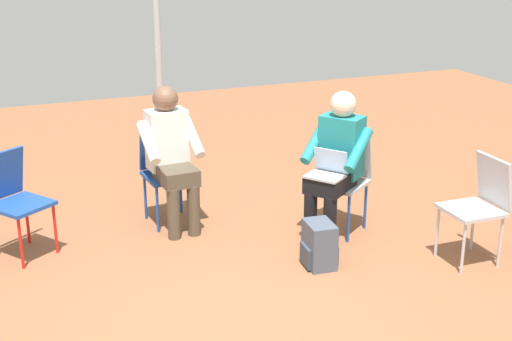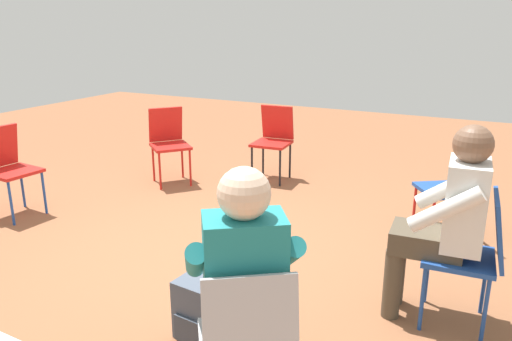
% 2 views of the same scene
% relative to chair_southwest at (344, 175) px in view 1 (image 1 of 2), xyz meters
% --- Properties ---
extents(ground_plane, '(14.00, 14.00, 0.00)m').
position_rel_chair_southwest_xyz_m(ground_plane, '(1.39, 1.19, -0.50)').
color(ground_plane, brown).
extents(chair_southwest, '(0.58, 0.57, 0.85)m').
position_rel_chair_southwest_xyz_m(chair_southwest, '(0.00, 0.00, 0.00)').
color(chair_southwest, '#B7B7BC').
rests_on(chair_southwest, ground).
extents(chair_southeast, '(0.57, 0.58, 0.85)m').
position_rel_chair_southwest_xyz_m(chair_southeast, '(2.66, -0.54, 0.00)').
color(chair_southeast, '#1E4799').
rests_on(chair_southeast, ground).
extents(chair_west, '(0.45, 0.41, 0.85)m').
position_rel_chair_southwest_xyz_m(chair_west, '(-0.66, 0.96, 0.00)').
color(chair_west, '#B7B7BC').
rests_on(chair_west, ground).
extents(chair_south, '(0.43, 0.46, 0.85)m').
position_rel_chair_southwest_xyz_m(chair_south, '(1.36, -0.78, 0.00)').
color(chair_south, '#1E4799').
rests_on(chair_south, ground).
extents(person_with_laptop, '(0.64, 0.63, 1.24)m').
position_rel_chair_southwest_xyz_m(person_with_laptop, '(0.14, 0.10, 0.20)').
color(person_with_laptop, black).
rests_on(person_with_laptop, ground).
extents(person_in_white, '(0.52, 0.54, 1.24)m').
position_rel_chair_southwest_xyz_m(person_in_white, '(1.35, -0.61, 0.20)').
color(person_in_white, '#4C4233').
rests_on(person_in_white, ground).
extents(backpack_near_laptop_user, '(0.27, 0.30, 0.36)m').
position_rel_chair_southwest_xyz_m(backpack_near_laptop_user, '(0.53, 0.59, -0.34)').
color(backpack_near_laptop_user, '#475160').
rests_on(backpack_near_laptop_user, ground).
extents(tent_pole_far, '(0.07, 0.07, 2.59)m').
position_rel_chair_southwest_xyz_m(tent_pole_far, '(1.13, -1.77, 0.80)').
color(tent_pole_far, '#B2B2B7').
rests_on(tent_pole_far, ground).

